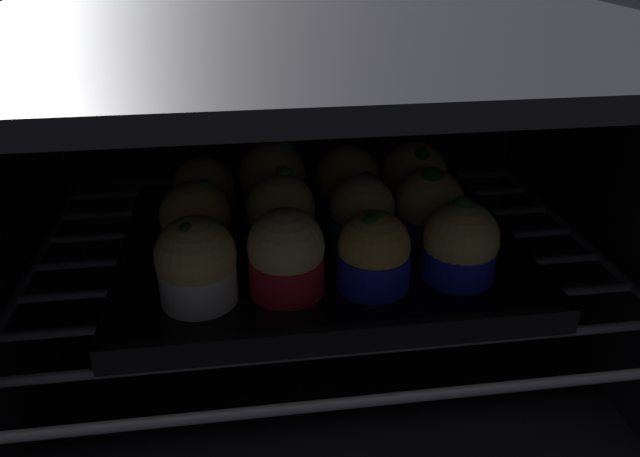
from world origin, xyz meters
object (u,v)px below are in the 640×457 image
at_px(baking_tray, 320,251).
at_px(muffin_row2_col0, 204,193).
at_px(muffin_row0_col1, 286,255).
at_px(muffin_row2_col3, 414,180).
at_px(muffin_row1_col3, 429,208).
at_px(muffin_row2_col2, 347,183).
at_px(muffin_row1_col0, 196,224).
at_px(muffin_row0_col0, 196,264).
at_px(muffin_row1_col2, 362,214).
at_px(muffin_row2_col1, 273,181).
at_px(muffin_row0_col3, 460,244).
at_px(muffin_row1_col1, 281,216).
at_px(muffin_row0_col2, 374,254).

bearing_deg(baking_tray, muffin_row2_col0, 146.81).
relative_size(muffin_row0_col1, muffin_row2_col3, 1.01).
height_order(muffin_row1_col3, muffin_row2_col3, muffin_row1_col3).
bearing_deg(muffin_row2_col2, muffin_row1_col0, -153.17).
bearing_deg(muffin_row0_col1, muffin_row2_col3, 43.92).
xyz_separation_m(muffin_row0_col0, muffin_row0_col1, (0.07, 0.00, 0.00)).
height_order(baking_tray, muffin_row1_col2, muffin_row1_col2).
xyz_separation_m(muffin_row1_col0, muffin_row2_col1, (0.07, 0.08, 0.00)).
xyz_separation_m(muffin_row0_col0, muffin_row2_col3, (0.22, 0.15, -0.00)).
relative_size(muffin_row0_col3, muffin_row2_col0, 1.09).
xyz_separation_m(muffin_row1_col2, muffin_row2_col1, (-0.08, 0.08, 0.01)).
xyz_separation_m(muffin_row1_col1, muffin_row1_col3, (0.14, 0.00, -0.00)).
height_order(muffin_row0_col0, muffin_row1_col3, muffin_row1_col3).
bearing_deg(muffin_row2_col1, muffin_row0_col2, -63.88).
xyz_separation_m(muffin_row0_col0, muffin_row1_col2, (0.15, 0.07, -0.00)).
height_order(muffin_row0_col3, muffin_row2_col0, muffin_row0_col3).
xyz_separation_m(muffin_row2_col1, muffin_row2_col2, (0.08, -0.00, -0.01)).
bearing_deg(muffin_row0_col3, muffin_row2_col0, 147.53).
xyz_separation_m(muffin_row1_col1, muffin_row2_col2, (0.07, 0.07, -0.00)).
height_order(muffin_row1_col3, muffin_row2_col0, muffin_row1_col3).
xyz_separation_m(muffin_row1_col3, muffin_row2_col3, (0.00, 0.07, 0.00)).
bearing_deg(muffin_row1_col1, muffin_row2_col1, 91.64).
height_order(muffin_row0_col2, muffin_row2_col1, muffin_row2_col1).
bearing_deg(muffin_row1_col2, muffin_row2_col2, 90.34).
distance_m(muffin_row1_col0, muffin_row1_col3, 0.22).
relative_size(baking_tray, muffin_row1_col2, 5.15).
xyz_separation_m(muffin_row0_col1, muffin_row2_col0, (-0.07, 0.14, -0.00)).
bearing_deg(muffin_row2_col0, muffin_row0_col0, -90.56).
distance_m(muffin_row2_col1, muffin_row2_col3, 0.15).
height_order(muffin_row1_col0, muffin_row2_col2, muffin_row1_col0).
bearing_deg(muffin_row2_col1, muffin_row1_col2, -45.32).
xyz_separation_m(muffin_row0_col0, muffin_row1_col1, (0.07, 0.07, 0.00)).
bearing_deg(muffin_row2_col3, muffin_row0_col0, -146.35).
distance_m(muffin_row0_col3, muffin_row2_col0, 0.26).
bearing_deg(muffin_row1_col3, muffin_row1_col0, -178.41).
height_order(muffin_row1_col1, muffin_row2_col1, muffin_row2_col1).
xyz_separation_m(muffin_row1_col3, muffin_row2_col2, (-0.07, 0.07, -0.00)).
xyz_separation_m(muffin_row0_col2, muffin_row0_col3, (0.08, 0.00, 0.00)).
relative_size(muffin_row1_col3, muffin_row2_col2, 1.05).
bearing_deg(muffin_row1_col1, muffin_row0_col0, -134.84).
bearing_deg(muffin_row0_col2, muffin_row2_col2, 88.42).
height_order(baking_tray, muffin_row2_col3, muffin_row2_col3).
distance_m(muffin_row0_col1, muffin_row2_col1, 0.15).
relative_size(muffin_row2_col1, muffin_row2_col2, 1.15).
xyz_separation_m(muffin_row1_col3, muffin_row2_col0, (-0.21, 0.07, -0.00)).
bearing_deg(muffin_row2_col1, muffin_row1_col3, -27.01).
bearing_deg(baking_tray, muffin_row0_col2, -64.40).
bearing_deg(muffin_row0_col0, baking_tray, 34.52).
bearing_deg(muffin_row0_col2, muffin_row2_col0, 134.91).
relative_size(muffin_row1_col2, muffin_row1_col3, 0.94).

